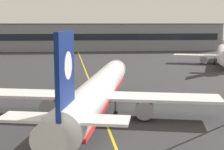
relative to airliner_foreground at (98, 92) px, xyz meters
The scene contains 5 objects.
taxiway_centreline 16.28m from the airliner_foreground, 90.14° to the left, with size 0.30×180.00×0.01m, color yellow.
airliner_foreground is the anchor object (origin of this frame).
airliner_background 66.42m from the airliner_foreground, 53.73° to the left, with size 28.66×36.09×10.59m.
safety_cone_by_nose_gear 17.15m from the airliner_foreground, 86.50° to the left, with size 0.44×0.44×0.55m.
terminal_building 107.36m from the airliner_foreground, 90.46° to the left, with size 119.48×12.40×11.79m.
Camera 1 is at (-1.64, -29.89, 12.41)m, focal length 54.81 mm.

